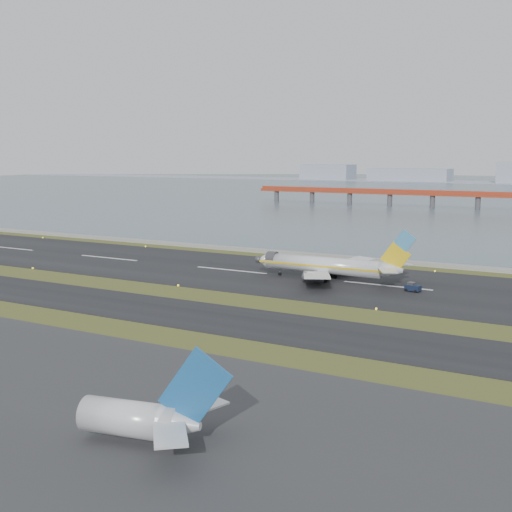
# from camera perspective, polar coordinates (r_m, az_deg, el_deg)

# --- Properties ---
(ground) EXTENTS (1000.00, 1000.00, 0.00)m
(ground) POSITION_cam_1_polar(r_m,az_deg,el_deg) (135.68, -8.79, -3.25)
(ground) COLOR #3A491A
(ground) RESTS_ON ground
(taxiway_strip) EXTENTS (1000.00, 18.00, 0.10)m
(taxiway_strip) POSITION_cam_1_polar(r_m,az_deg,el_deg) (126.64, -12.11, -4.19)
(taxiway_strip) COLOR black
(taxiway_strip) RESTS_ON ground
(runway_strip) EXTENTS (1000.00, 45.00, 0.10)m
(runway_strip) POSITION_cam_1_polar(r_m,az_deg,el_deg) (159.96, -2.21, -1.28)
(runway_strip) COLOR black
(runway_strip) RESTS_ON ground
(seawall) EXTENTS (1000.00, 2.50, 1.00)m
(seawall) POSITION_cam_1_polar(r_m,az_deg,el_deg) (185.86, 2.57, 0.29)
(seawall) COLOR gray
(seawall) RESTS_ON ground
(bay_water) EXTENTS (1400.00, 800.00, 1.30)m
(bay_water) POSITION_cam_1_polar(r_m,az_deg,el_deg) (571.23, 20.81, 5.48)
(bay_water) COLOR #4C5E6C
(bay_water) RESTS_ON ground
(red_pier) EXTENTS (260.00, 5.00, 10.20)m
(red_pier) POSITION_cam_1_polar(r_m,az_deg,el_deg) (360.59, 19.15, 5.07)
(red_pier) COLOR #A3341B
(red_pier) RESTS_ON ground
(airliner) EXTENTS (38.52, 32.89, 12.80)m
(airliner) POSITION_cam_1_polar(r_m,az_deg,el_deg) (147.23, 6.48, -0.87)
(airliner) COLOR silver
(airliner) RESTS_ON ground
(pushback_tug) EXTENTS (3.46, 2.44, 2.02)m
(pushback_tug) POSITION_cam_1_polar(r_m,az_deg,el_deg) (138.70, 13.75, -2.72)
(pushback_tug) COLOR #121C34
(pushback_tug) RESTS_ON ground
(second_airliner_tail) EXTENTS (15.93, 13.01, 9.86)m
(second_airliner_tail) POSITION_cam_1_polar(r_m,az_deg,el_deg) (65.49, -9.54, -14.06)
(second_airliner_tail) COLOR silver
(second_airliner_tail) RESTS_ON ground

